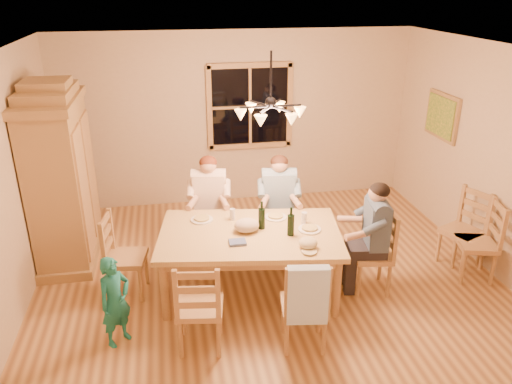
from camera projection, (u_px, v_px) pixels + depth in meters
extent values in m
plane|color=brown|center=(269.00, 279.00, 6.07)|extent=(5.50, 5.50, 0.00)
cube|color=white|center=(271.00, 50.00, 5.02)|extent=(5.50, 5.00, 0.02)
cube|color=#C5AC8B|center=(237.00, 119.00, 7.81)|extent=(5.50, 0.02, 2.70)
cube|color=#C5AC8B|center=(6.00, 193.00, 5.09)|extent=(0.02, 5.00, 2.70)
cube|color=#C5AC8B|center=(493.00, 161.00, 6.00)|extent=(0.02, 5.00, 2.70)
cube|color=black|center=(250.00, 106.00, 7.75)|extent=(1.20, 0.03, 1.20)
cube|color=#A17747|center=(250.00, 107.00, 7.73)|extent=(1.30, 0.06, 1.30)
cube|color=olive|center=(442.00, 116.00, 6.99)|extent=(0.04, 0.78, 0.64)
cube|color=#1E6B2D|center=(440.00, 116.00, 6.98)|extent=(0.02, 0.68, 0.54)
cylinder|color=black|center=(271.00, 77.00, 5.12)|extent=(0.02, 0.02, 0.53)
sphere|color=black|center=(271.00, 103.00, 5.22)|extent=(0.12, 0.12, 0.12)
cylinder|color=black|center=(285.00, 106.00, 5.27)|extent=(0.34, 0.02, 0.02)
cone|color=#FFB259|center=(300.00, 112.00, 5.32)|extent=(0.13, 0.13, 0.12)
cylinder|color=black|center=(275.00, 103.00, 5.38)|extent=(0.19, 0.31, 0.02)
cone|color=#FFB259|center=(279.00, 107.00, 5.55)|extent=(0.13, 0.13, 0.12)
cylinder|color=black|center=(261.00, 104.00, 5.35)|extent=(0.19, 0.31, 0.02)
cone|color=#FFB259|center=(251.00, 108.00, 5.50)|extent=(0.13, 0.13, 0.12)
cylinder|color=black|center=(256.00, 107.00, 5.21)|extent=(0.34, 0.02, 0.02)
cone|color=#FFB259|center=(241.00, 115.00, 5.22)|extent=(0.13, 0.13, 0.12)
cylinder|color=black|center=(266.00, 110.00, 5.10)|extent=(0.19, 0.31, 0.02)
cone|color=#FFB259|center=(261.00, 121.00, 4.99)|extent=(0.13, 0.13, 0.12)
cylinder|color=black|center=(281.00, 109.00, 5.13)|extent=(0.19, 0.31, 0.02)
cone|color=#FFB259|center=(292.00, 120.00, 5.05)|extent=(0.13, 0.13, 0.12)
cube|color=olive|center=(62.00, 185.00, 6.22)|extent=(0.60, 1.30, 2.00)
cube|color=olive|center=(48.00, 101.00, 5.81)|extent=(0.66, 1.40, 0.10)
cube|color=olive|center=(47.00, 93.00, 5.77)|extent=(0.58, 1.00, 0.12)
cube|color=olive|center=(45.00, 84.00, 5.73)|extent=(0.52, 0.55, 0.10)
cube|color=#A17747|center=(84.00, 193.00, 5.97)|extent=(0.03, 0.55, 1.60)
cube|color=#A17747|center=(91.00, 174.00, 6.57)|extent=(0.03, 0.55, 1.60)
cube|color=olive|center=(73.00, 251.00, 6.59)|extent=(0.66, 1.40, 0.12)
cube|color=tan|center=(250.00, 235.00, 5.57)|extent=(2.17, 1.52, 0.06)
cube|color=#A17747|center=(250.00, 241.00, 5.60)|extent=(2.00, 1.35, 0.10)
cylinder|color=#A17747|center=(165.00, 291.00, 5.22)|extent=(0.09, 0.09, 0.70)
cylinder|color=#A17747|center=(337.00, 288.00, 5.27)|extent=(0.09, 0.09, 0.70)
cylinder|color=#A17747|center=(176.00, 244.00, 6.17)|extent=(0.09, 0.09, 0.70)
cylinder|color=#A17747|center=(322.00, 241.00, 6.22)|extent=(0.09, 0.09, 0.70)
cube|color=#A17747|center=(210.00, 220.00, 6.54)|extent=(0.50, 0.48, 0.06)
cube|color=#A17747|center=(210.00, 202.00, 6.44)|extent=(0.38, 0.11, 0.54)
cube|color=#A17747|center=(278.00, 219.00, 6.57)|extent=(0.50, 0.48, 0.06)
cube|color=#A17747|center=(279.00, 201.00, 6.46)|extent=(0.38, 0.11, 0.54)
cube|color=#A17747|center=(200.00, 308.00, 4.79)|extent=(0.50, 0.48, 0.06)
cube|color=#A17747|center=(199.00, 284.00, 4.68)|extent=(0.38, 0.11, 0.54)
cube|color=#A17747|center=(304.00, 306.00, 4.82)|extent=(0.50, 0.48, 0.06)
cube|color=#A17747|center=(305.00, 282.00, 4.71)|extent=(0.38, 0.11, 0.54)
cube|color=#A17747|center=(127.00, 258.00, 5.64)|extent=(0.48, 0.50, 0.06)
cube|color=#A17747|center=(124.00, 237.00, 5.53)|extent=(0.11, 0.38, 0.54)
cube|color=#A17747|center=(372.00, 255.00, 5.72)|extent=(0.48, 0.50, 0.06)
cube|color=#A17747|center=(374.00, 234.00, 5.61)|extent=(0.11, 0.38, 0.54)
cube|color=beige|center=(209.00, 193.00, 6.39)|extent=(0.43, 0.28, 0.52)
cube|color=#262328|center=(210.00, 215.00, 6.51)|extent=(0.44, 0.47, 0.14)
sphere|color=tan|center=(208.00, 165.00, 6.24)|extent=(0.21, 0.21, 0.21)
ellipsoid|color=#592614|center=(208.00, 163.00, 6.23)|extent=(0.22, 0.22, 0.17)
cube|color=#33688D|center=(279.00, 192.00, 6.41)|extent=(0.43, 0.28, 0.52)
cube|color=#262328|center=(278.00, 214.00, 6.53)|extent=(0.44, 0.47, 0.14)
sphere|color=tan|center=(279.00, 164.00, 6.27)|extent=(0.21, 0.21, 0.21)
ellipsoid|color=#381E11|center=(279.00, 162.00, 6.25)|extent=(0.22, 0.22, 0.17)
cube|color=#44566E|center=(375.00, 224.00, 5.57)|extent=(0.28, 0.43, 0.52)
cube|color=#262328|center=(372.00, 248.00, 5.69)|extent=(0.47, 0.44, 0.14)
sphere|color=tan|center=(378.00, 193.00, 5.42)|extent=(0.21, 0.21, 0.21)
ellipsoid|color=black|center=(378.00, 190.00, 5.41)|extent=(0.22, 0.22, 0.17)
cube|color=#B8D7F9|center=(308.00, 295.00, 4.55)|extent=(0.39, 0.16, 0.58)
cylinder|color=black|center=(262.00, 215.00, 5.59)|extent=(0.08, 0.08, 0.33)
cylinder|color=black|center=(291.00, 221.00, 5.44)|extent=(0.08, 0.08, 0.33)
cylinder|color=white|center=(202.00, 220.00, 5.83)|extent=(0.26, 0.26, 0.02)
cylinder|color=white|center=(276.00, 217.00, 5.90)|extent=(0.26, 0.26, 0.02)
cylinder|color=white|center=(310.00, 229.00, 5.61)|extent=(0.26, 0.26, 0.02)
cylinder|color=silver|center=(232.00, 214.00, 5.83)|extent=(0.06, 0.06, 0.14)
cylinder|color=silver|center=(304.00, 218.00, 5.74)|extent=(0.06, 0.06, 0.14)
ellipsoid|color=#C7B784|center=(308.00, 243.00, 5.22)|extent=(0.20, 0.20, 0.11)
cube|color=#4D5E8E|center=(238.00, 242.00, 5.32)|extent=(0.20, 0.17, 0.03)
ellipsoid|color=tan|center=(247.00, 225.00, 5.55)|extent=(0.28, 0.22, 0.15)
imported|color=#1B7D79|center=(115.00, 301.00, 4.84)|extent=(0.41, 0.40, 0.95)
cube|color=#A17747|center=(476.00, 244.00, 5.95)|extent=(0.52, 0.53, 0.06)
cube|color=#A17747|center=(480.00, 224.00, 5.84)|extent=(0.15, 0.38, 0.54)
cube|color=#A17747|center=(462.00, 232.00, 6.23)|extent=(0.56, 0.57, 0.06)
cube|color=#A17747|center=(466.00, 213.00, 6.12)|extent=(0.20, 0.37, 0.54)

